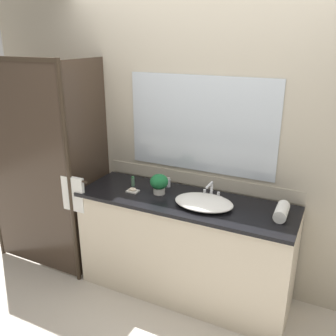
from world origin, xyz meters
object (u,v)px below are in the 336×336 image
faucet (211,192)px  potted_plant (159,183)px  sink_basin (204,202)px  amenity_bottle_lotion (169,183)px  soap_dish (133,190)px  rolled_towel_near_edge (282,212)px  amenity_bottle_shampoo (133,181)px

faucet → potted_plant: size_ratio=0.99×
sink_basin → amenity_bottle_lotion: amenity_bottle_lotion is taller
soap_dish → amenity_bottle_lotion: amenity_bottle_lotion is taller
soap_dish → rolled_towel_near_edge: 1.22m
potted_plant → rolled_towel_near_edge: 1.00m
amenity_bottle_lotion → sink_basin: bearing=-28.3°
sink_basin → amenity_bottle_lotion: 0.47m
amenity_bottle_shampoo → amenity_bottle_lotion: bearing=22.1°
potted_plant → rolled_towel_near_edge: bearing=0.6°
faucet → amenity_bottle_shampoo: faucet is taller
sink_basin → soap_dish: sink_basin is taller
sink_basin → faucet: faucet is taller
faucet → soap_dish: size_ratio=1.70×
potted_plant → rolled_towel_near_edge: (1.00, 0.01, -0.05)m
amenity_bottle_lotion → rolled_towel_near_edge: bearing=-8.8°
amenity_bottle_shampoo → potted_plant: bearing=-9.1°
soap_dish → amenity_bottle_lotion: 0.33m
sink_basin → potted_plant: potted_plant is taller
amenity_bottle_lotion → rolled_towel_near_edge: 1.00m
sink_basin → amenity_bottle_shampoo: amenity_bottle_shampoo is taller
soap_dish → rolled_towel_near_edge: rolled_towel_near_edge is taller
potted_plant → amenity_bottle_lotion: bearing=86.9°
sink_basin → soap_dish: size_ratio=4.69×
faucet → amenity_bottle_shampoo: bearing=-174.9°
faucet → amenity_bottle_shampoo: size_ratio=1.88×
faucet → amenity_bottle_lotion: size_ratio=1.94×
faucet → soap_dish: faucet is taller
sink_basin → soap_dish: 0.64m
faucet → amenity_bottle_shampoo: 0.71m
potted_plant → amenity_bottle_shampoo: bearing=170.9°
rolled_towel_near_edge → faucet: bearing=170.5°
faucet → rolled_towel_near_edge: faucet is taller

